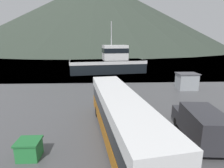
{
  "coord_description": "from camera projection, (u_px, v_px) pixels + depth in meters",
  "views": [
    {
      "loc": [
        -3.48,
        -5.26,
        6.93
      ],
      "look_at": [
        -2.64,
        14.82,
        2.0
      ],
      "focal_mm": 28.0,
      "sensor_mm": 36.0,
      "label": 1
    }
  ],
  "objects": [
    {
      "name": "water_surface",
      "position": [
        109.0,
        50.0,
        146.38
      ],
      "size": [
        240.0,
        240.0,
        0.0
      ],
      "primitive_type": "plane",
      "color": "#475B6B",
      "rests_on": "ground"
    },
    {
      "name": "hill_backdrop",
      "position": [
        98.0,
        15.0,
        174.25
      ],
      "size": [
        237.01,
        237.01,
        64.49
      ],
      "primitive_type": "cone",
      "color": "#333D33",
      "rests_on": "ground"
    },
    {
      "name": "tour_bus",
      "position": [
        120.0,
        116.0,
        12.06
      ],
      "size": [
        4.43,
        13.22,
        3.41
      ],
      "rotation": [
        0.0,
        0.0,
        0.16
      ],
      "color": "#B26614",
      "rests_on": "ground"
    },
    {
      "name": "delivery_van",
      "position": [
        200.0,
        123.0,
        12.39
      ],
      "size": [
        2.64,
        5.85,
        2.37
      ],
      "rotation": [
        0.0,
        0.0,
        -0.08
      ],
      "color": "#2D2D33",
      "rests_on": "ground"
    },
    {
      "name": "fishing_boat",
      "position": [
        109.0,
        63.0,
        39.43
      ],
      "size": [
        17.38,
        8.12,
        11.12
      ],
      "rotation": [
        0.0,
        0.0,
        1.73
      ],
      "color": "black",
      "rests_on": "water_surface"
    },
    {
      "name": "storage_bin",
      "position": [
        29.0,
        149.0,
        10.53
      ],
      "size": [
        1.39,
        1.24,
        1.18
      ],
      "color": "#287F3D",
      "rests_on": "ground"
    },
    {
      "name": "dock_kiosk",
      "position": [
        187.0,
        81.0,
        25.64
      ],
      "size": [
        2.96,
        2.29,
        2.42
      ],
      "color": "#93999E",
      "rests_on": "ground"
    },
    {
      "name": "small_boat",
      "position": [
        104.0,
        61.0,
        57.99
      ],
      "size": [
        5.42,
        3.31,
        1.02
      ],
      "rotation": [
        0.0,
        0.0,
        1.79
      ],
      "color": "#19234C",
      "rests_on": "water_surface"
    },
    {
      "name": "mooring_bollard",
      "position": [
        97.0,
        83.0,
        27.97
      ],
      "size": [
        0.4,
        0.4,
        0.72
      ],
      "color": "#4C4C51",
      "rests_on": "ground"
    }
  ]
}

